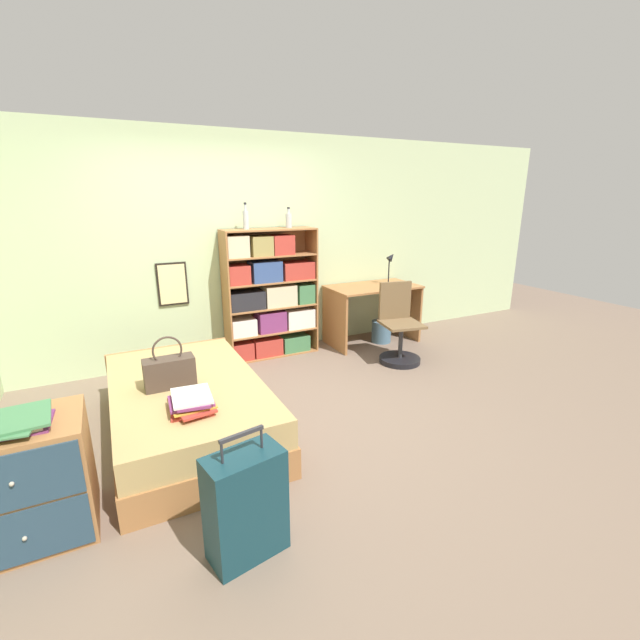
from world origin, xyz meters
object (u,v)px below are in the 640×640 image
(magazine_pile_on_dresser, at_px, (17,422))
(bottle_green, at_px, (246,219))
(bookcase, at_px, (270,297))
(bottle_brown, at_px, (289,220))
(dresser, at_px, (26,481))
(desk, at_px, (372,303))
(waste_bin, at_px, (381,331))
(book_stack_on_bed, at_px, (192,402))
(desk_lamp, at_px, (391,262))
(handbag, at_px, (169,371))
(desk_chair, at_px, (399,337))
(suitcase, at_px, (246,505))
(bed, at_px, (188,407))

(magazine_pile_on_dresser, relative_size, bottle_green, 1.32)
(bookcase, xyz_separation_m, bottle_brown, (0.28, 0.04, 0.89))
(dresser, xyz_separation_m, desk, (3.63, 1.98, 0.18))
(desk, distance_m, waste_bin, 0.41)
(book_stack_on_bed, height_order, bottle_brown, bottle_brown)
(bottle_green, relative_size, bottle_brown, 1.24)
(bottle_brown, distance_m, desk_lamp, 1.48)
(dresser, xyz_separation_m, desk_lamp, (3.89, 1.99, 0.70))
(handbag, height_order, desk_lamp, desk_lamp)
(bookcase, bearing_deg, desk_lamp, -5.03)
(bottle_green, xyz_separation_m, desk_chair, (1.51, -0.90, -1.34))
(suitcase, distance_m, bookcase, 3.10)
(book_stack_on_bed, bearing_deg, bottle_brown, 51.12)
(bottle_green, bearing_deg, bookcase, -5.27)
(desk, bearing_deg, desk_lamp, 1.36)
(handbag, distance_m, desk_chair, 2.71)
(bookcase, height_order, waste_bin, bookcase)
(handbag, height_order, book_stack_on_bed, handbag)
(desk_chair, bearing_deg, waste_bin, 71.89)
(bottle_green, relative_size, desk, 0.25)
(bookcase, height_order, desk, bookcase)
(desk, xyz_separation_m, waste_bin, (0.12, -0.07, -0.38))
(handbag, bearing_deg, bottle_brown, 41.96)
(dresser, bearing_deg, magazine_pile_on_dresser, -51.86)
(handbag, relative_size, suitcase, 0.56)
(bottle_green, bearing_deg, desk_chair, -30.75)
(bottle_green, bearing_deg, dresser, -133.05)
(handbag, xyz_separation_m, desk_chair, (2.63, 0.56, -0.28))
(bed, distance_m, waste_bin, 2.97)
(bed, xyz_separation_m, bookcase, (1.25, 1.39, 0.50))
(bottle_green, bearing_deg, bed, -125.48)
(handbag, distance_m, magazine_pile_on_dresser, 1.14)
(bed, bearing_deg, dresser, -143.52)
(bottle_brown, bearing_deg, bed, -136.92)
(dresser, bearing_deg, bottle_brown, 40.61)
(bookcase, bearing_deg, bed, -131.96)
(bookcase, bearing_deg, book_stack_on_bed, -124.06)
(desk_chair, bearing_deg, book_stack_on_bed, -158.15)
(bed, distance_m, bottle_green, 2.24)
(bottle_brown, relative_size, desk, 0.20)
(desk, bearing_deg, bed, -154.71)
(suitcase, height_order, desk_lamp, desk_lamp)
(suitcase, xyz_separation_m, desk_lamp, (2.83, 2.68, 0.74))
(dresser, xyz_separation_m, bookcase, (2.26, 2.13, 0.38))
(desk_lamp, bearing_deg, handbag, -156.70)
(desk, distance_m, desk_chair, 0.77)
(book_stack_on_bed, bearing_deg, bed, 85.78)
(bottle_green, bearing_deg, desk_lamp, -5.06)
(handbag, relative_size, bookcase, 0.27)
(bottle_green, height_order, desk_chair, bottle_green)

